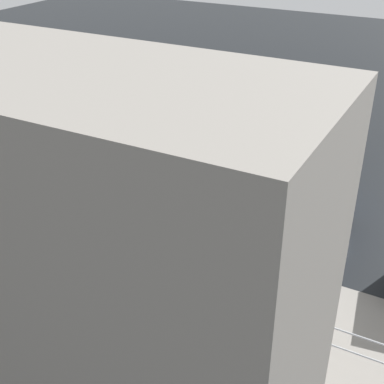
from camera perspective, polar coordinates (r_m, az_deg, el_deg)
The scene contains 8 objects.
ground_plane at distance 15.84m, azimuth 7.03°, elevation -1.40°, with size 60.00×60.00×0.00m, color black.
kerb_strip at distance 12.66m, azimuth -0.26°, elevation -9.82°, with size 24.00×3.20×0.04m, color gray.
moving_hatchback at distance 15.07m, azimuth 9.41°, elevation 1.19°, with size 4.12×2.28×2.06m.
fire_hydrant at distance 14.74m, azimuth -8.48°, elevation -2.22°, with size 0.42×0.31×0.80m.
pedestrian at distance 15.11m, azimuth -11.93°, elevation -0.48°, with size 0.27×0.57×1.22m.
metal_railing at distance 11.37m, azimuth 0.16°, elevation -10.45°, with size 8.11×0.04×1.05m.
sign_post at distance 13.76m, azimuth -13.20°, elevation 0.54°, with size 0.07×0.44×2.40m.
puddle_patch at distance 15.45m, azimuth 8.37°, elevation -2.33°, with size 3.75×3.75×0.01m, color black.
Camera 1 is at (-4.74, 12.86, 7.95)m, focal length 50.00 mm.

